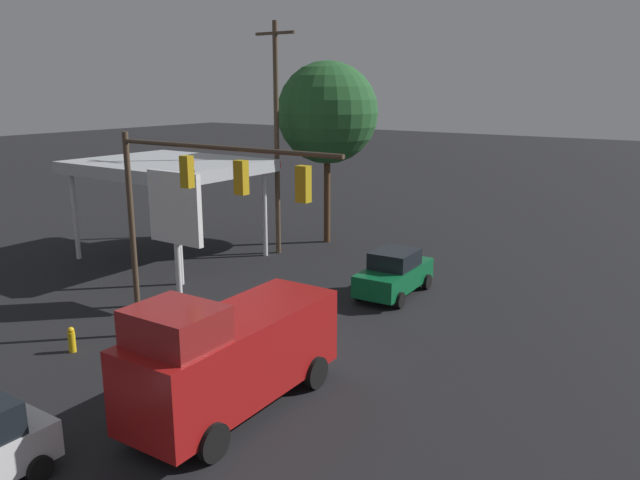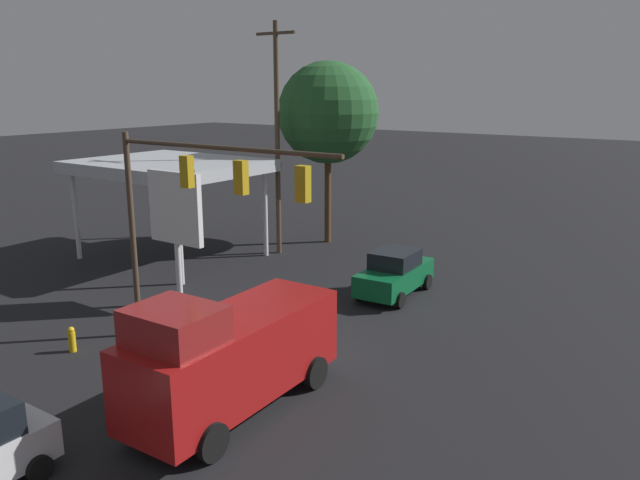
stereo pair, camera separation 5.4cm
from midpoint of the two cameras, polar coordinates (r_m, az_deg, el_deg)
ground_plane at (r=20.71m, az=-3.12°, el=-10.88°), size 200.00×200.00×0.00m
traffic_signal_assembly at (r=19.75m, az=-11.11°, el=4.13°), size 8.69×0.43×7.21m
utility_pole at (r=32.47m, az=-3.88°, el=9.49°), size 2.40×0.26×11.83m
gas_station_canopy at (r=32.59m, az=-13.60°, el=6.46°), size 8.77×7.21×5.05m
price_sign at (r=25.33m, az=-13.02°, el=2.50°), size 2.75×0.27×5.44m
sedan_waiting at (r=26.72m, az=6.90°, el=-3.02°), size 2.24×4.49×1.93m
delivery_truck at (r=17.15m, az=-8.11°, el=-10.25°), size 2.70×6.86×3.58m
street_tree at (r=34.77m, az=0.78°, el=11.53°), size 5.55×5.55×10.05m
fire_hydrant at (r=22.68m, az=-21.67°, el=-8.43°), size 0.24×0.24×0.88m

